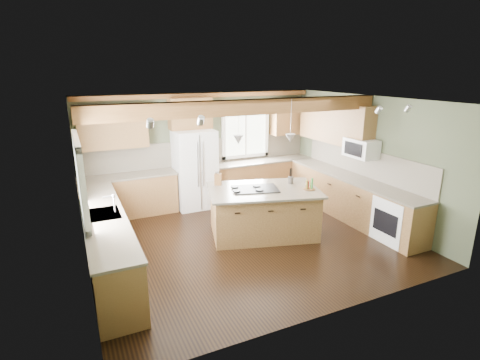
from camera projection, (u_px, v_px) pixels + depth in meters
name	position (u px, v px, depth m)	size (l,w,h in m)	color
floor	(247.00, 239.00, 7.12)	(5.60, 5.60, 0.00)	black
ceiling	(248.00, 100.00, 6.38)	(5.60, 5.60, 0.00)	silver
wall_back	(201.00, 148.00, 8.92)	(5.60, 5.60, 0.00)	#4D563D
wall_left	(80.00, 194.00, 5.62)	(5.00, 5.00, 0.00)	#4D563D
wall_right	(366.00, 158.00, 7.88)	(5.00, 5.00, 0.00)	#4D563D
ceiling_beam	(245.00, 107.00, 6.50)	(5.55, 0.26, 0.26)	brown
soffit_trim	(201.00, 95.00, 8.48)	(5.55, 0.20, 0.10)	brown
backsplash_back	(202.00, 152.00, 8.94)	(5.58, 0.03, 0.58)	brown
backsplash_right	(364.00, 162.00, 7.94)	(0.03, 3.70, 0.58)	brown
base_cab_back_left	(130.00, 196.00, 8.18)	(2.02, 0.60, 0.88)	brown
counter_back_left	(128.00, 176.00, 8.05)	(2.06, 0.64, 0.04)	#473F34
base_cab_back_right	(262.00, 178.00, 9.51)	(2.62, 0.60, 0.88)	brown
counter_back_right	(262.00, 161.00, 9.38)	(2.66, 0.64, 0.04)	#473F34
base_cab_left	(106.00, 241.00, 6.03)	(0.60, 3.70, 0.88)	brown
counter_left	(103.00, 215.00, 5.90)	(0.64, 3.74, 0.04)	#473F34
base_cab_right	(350.00, 198.00, 8.05)	(0.60, 3.70, 0.88)	brown
counter_right	(352.00, 178.00, 7.92)	(0.64, 3.74, 0.04)	#473F34
upper_cab_back_left	(113.00, 127.00, 7.78)	(1.40, 0.35, 0.90)	brown
upper_cab_over_fridge	(190.00, 113.00, 8.41)	(0.96, 0.35, 0.70)	brown
upper_cab_right	(335.00, 123.00, 8.41)	(0.35, 2.20, 0.90)	brown
upper_cab_back_corner	(288.00, 117.00, 9.52)	(0.90, 0.35, 0.90)	brown
window_left	(79.00, 177.00, 5.60)	(0.04, 1.60, 1.05)	white
window_back	(245.00, 134.00, 9.30)	(1.10, 0.04, 1.00)	white
sink	(103.00, 215.00, 5.90)	(0.50, 0.65, 0.03)	#262628
faucet	(114.00, 204.00, 5.93)	(0.02, 0.02, 0.28)	#B2B2B7
dishwasher	(118.00, 282.00, 4.90)	(0.60, 0.60, 0.84)	white
oven	(397.00, 220.00, 6.92)	(0.60, 0.72, 0.84)	white
microwave	(361.00, 148.00, 7.68)	(0.40, 0.70, 0.38)	white
pendant_left	(238.00, 140.00, 6.76)	(0.18, 0.18, 0.16)	#B2B2B7
pendant_right	(290.00, 138.00, 6.91)	(0.18, 0.18, 0.16)	#B2B2B7
refrigerator	(195.00, 169.00, 8.59)	(0.90, 0.74, 1.80)	white
island	(263.00, 213.00, 7.24)	(1.94, 1.19, 0.88)	brown
island_top	(264.00, 190.00, 7.11)	(2.07, 1.32, 0.04)	#473F34
cooktop	(255.00, 189.00, 7.08)	(0.84, 0.56, 0.02)	black
knife_block	(218.00, 179.00, 7.33)	(0.13, 0.10, 0.22)	brown
utensil_crock	(291.00, 180.00, 7.43)	(0.11, 0.11, 0.14)	#3B362F
bottle_tray	(310.00, 184.00, 7.06)	(0.23, 0.23, 0.21)	brown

